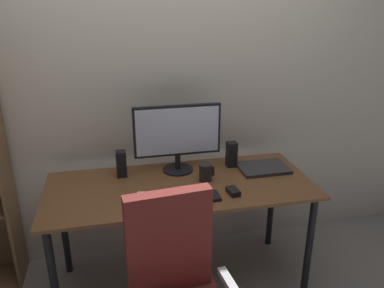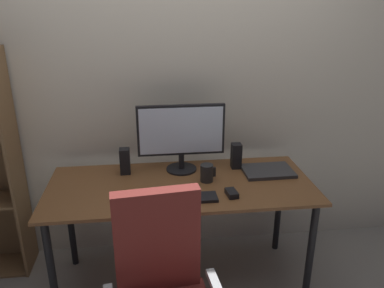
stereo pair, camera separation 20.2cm
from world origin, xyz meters
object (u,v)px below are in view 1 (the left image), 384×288
(desk, at_px, (180,196))
(speaker_right, at_px, (232,154))
(keyboard, at_px, (195,198))
(laptop, at_px, (263,168))
(monitor, at_px, (177,134))
(coffee_mug, at_px, (206,172))
(speaker_left, at_px, (121,164))
(mouse, at_px, (233,191))

(desk, relative_size, speaker_right, 9.53)
(keyboard, xyz_separation_m, laptop, (0.54, 0.30, 0.00))
(desk, distance_m, monitor, 0.40)
(keyboard, bearing_deg, coffee_mug, 61.52)
(coffee_mug, relative_size, speaker_left, 0.65)
(desk, height_order, laptop, laptop)
(desk, xyz_separation_m, mouse, (0.28, -0.18, 0.10))
(keyboard, distance_m, speaker_right, 0.53)
(keyboard, distance_m, speaker_left, 0.56)
(speaker_right, bearing_deg, speaker_left, 180.00)
(mouse, bearing_deg, keyboard, 176.90)
(mouse, bearing_deg, speaker_left, 141.22)
(mouse, relative_size, coffee_mug, 0.87)
(keyboard, xyz_separation_m, speaker_right, (0.35, 0.40, 0.08))
(speaker_left, distance_m, speaker_right, 0.73)
(laptop, height_order, speaker_right, speaker_right)
(monitor, bearing_deg, speaker_right, -1.24)
(desk, relative_size, monitor, 2.89)
(monitor, bearing_deg, keyboard, -87.23)
(keyboard, bearing_deg, laptop, 29.10)
(speaker_right, bearing_deg, laptop, -28.08)
(desk, relative_size, laptop, 5.06)
(mouse, bearing_deg, coffee_mug, 111.69)
(coffee_mug, xyz_separation_m, speaker_left, (-0.51, 0.18, 0.03))
(coffee_mug, relative_size, laptop, 0.34)
(monitor, distance_m, speaker_right, 0.40)
(laptop, relative_size, speaker_left, 1.88)
(keyboard, distance_m, coffee_mug, 0.26)
(keyboard, bearing_deg, desk, 102.35)
(speaker_right, bearing_deg, desk, -153.15)
(mouse, relative_size, speaker_right, 0.56)
(mouse, relative_size, laptop, 0.30)
(speaker_left, relative_size, speaker_right, 1.00)
(keyboard, height_order, laptop, laptop)
(desk, distance_m, coffee_mug, 0.22)
(coffee_mug, height_order, laptop, coffee_mug)
(desk, xyz_separation_m, speaker_right, (0.39, 0.20, 0.17))
(coffee_mug, distance_m, speaker_right, 0.29)
(speaker_left, xyz_separation_m, speaker_right, (0.73, 0.00, 0.00))
(coffee_mug, bearing_deg, mouse, -61.23)
(monitor, bearing_deg, laptop, -11.13)
(keyboard, relative_size, coffee_mug, 2.64)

